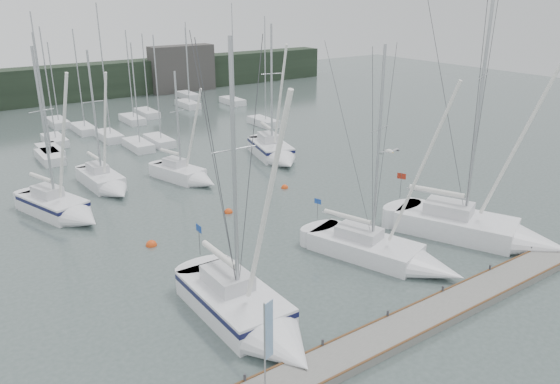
{
  "coord_description": "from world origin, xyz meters",
  "views": [
    {
      "loc": [
        -19.05,
        -19.4,
        15.04
      ],
      "look_at": [
        -1.94,
        5.0,
        3.96
      ],
      "focal_mm": 35.0,
      "sensor_mm": 36.0,
      "label": 1
    }
  ],
  "objects_px": {
    "sailboat_near_center": "(397,257)",
    "buoy_c": "(151,245)",
    "sailboat_near_left": "(253,318)",
    "sailboat_mid_c": "(188,176)",
    "sailboat_mid_b": "(107,184)",
    "buoy_b": "(285,188)",
    "dock_banner": "(267,336)",
    "buoy_a": "(228,212)",
    "sailboat_near_right": "(491,233)",
    "sailboat_mid_a": "(64,209)",
    "sailboat_mid_d": "(276,153)"
  },
  "relations": [
    {
      "from": "buoy_b",
      "to": "sailboat_mid_c",
      "type": "bearing_deg",
      "value": 134.42
    },
    {
      "from": "sailboat_mid_a",
      "to": "dock_banner",
      "type": "xyz_separation_m",
      "value": [
        1.85,
        -22.85,
        1.99
      ]
    },
    {
      "from": "sailboat_near_right",
      "to": "sailboat_mid_b",
      "type": "distance_m",
      "value": 28.78
    },
    {
      "from": "sailboat_mid_a",
      "to": "buoy_c",
      "type": "relative_size",
      "value": 17.83
    },
    {
      "from": "sailboat_mid_c",
      "to": "dock_banner",
      "type": "height_order",
      "value": "sailboat_mid_c"
    },
    {
      "from": "sailboat_mid_d",
      "to": "buoy_a",
      "type": "height_order",
      "value": "sailboat_mid_d"
    },
    {
      "from": "sailboat_near_left",
      "to": "sailboat_near_center",
      "type": "height_order",
      "value": "sailboat_near_left"
    },
    {
      "from": "sailboat_mid_c",
      "to": "sailboat_mid_b",
      "type": "bearing_deg",
      "value": 146.13
    },
    {
      "from": "sailboat_near_center",
      "to": "sailboat_mid_c",
      "type": "height_order",
      "value": "sailboat_near_center"
    },
    {
      "from": "sailboat_near_center",
      "to": "dock_banner",
      "type": "xyz_separation_m",
      "value": [
        -12.07,
        -4.58,
        2.11
      ]
    },
    {
      "from": "buoy_a",
      "to": "buoy_b",
      "type": "distance_m",
      "value": 6.59
    },
    {
      "from": "sailboat_near_right",
      "to": "buoy_b",
      "type": "bearing_deg",
      "value": 83.41
    },
    {
      "from": "sailboat_near_left",
      "to": "sailboat_mid_d",
      "type": "height_order",
      "value": "sailboat_near_left"
    },
    {
      "from": "buoy_b",
      "to": "buoy_c",
      "type": "bearing_deg",
      "value": -163.7
    },
    {
      "from": "sailboat_near_center",
      "to": "sailboat_near_right",
      "type": "xyz_separation_m",
      "value": [
        7.16,
        -1.28,
        0.14
      ]
    },
    {
      "from": "sailboat_mid_d",
      "to": "sailboat_mid_b",
      "type": "bearing_deg",
      "value": -168.74
    },
    {
      "from": "sailboat_mid_b",
      "to": "sailboat_mid_c",
      "type": "distance_m",
      "value": 6.47
    },
    {
      "from": "sailboat_near_center",
      "to": "sailboat_mid_c",
      "type": "relative_size",
      "value": 1.38
    },
    {
      "from": "buoy_a",
      "to": "buoy_b",
      "type": "bearing_deg",
      "value": 16.58
    },
    {
      "from": "sailboat_mid_b",
      "to": "buoy_c",
      "type": "distance_m",
      "value": 11.62
    },
    {
      "from": "sailboat_near_right",
      "to": "sailboat_mid_c",
      "type": "xyz_separation_m",
      "value": [
        -10.57,
        21.44,
        -0.12
      ]
    },
    {
      "from": "sailboat_near_left",
      "to": "buoy_a",
      "type": "xyz_separation_m",
      "value": [
        6.28,
        13.2,
        -0.65
      ]
    },
    {
      "from": "sailboat_mid_d",
      "to": "buoy_c",
      "type": "height_order",
      "value": "sailboat_mid_d"
    },
    {
      "from": "sailboat_near_left",
      "to": "sailboat_mid_c",
      "type": "bearing_deg",
      "value": 71.98
    },
    {
      "from": "sailboat_near_left",
      "to": "dock_banner",
      "type": "xyz_separation_m",
      "value": [
        -1.75,
        -3.87,
        1.96
      ]
    },
    {
      "from": "sailboat_near_left",
      "to": "sailboat_mid_d",
      "type": "xyz_separation_m",
      "value": [
        16.43,
        21.9,
        0.0
      ]
    },
    {
      "from": "sailboat_near_right",
      "to": "buoy_a",
      "type": "height_order",
      "value": "sailboat_near_right"
    },
    {
      "from": "sailboat_near_right",
      "to": "buoy_c",
      "type": "distance_m",
      "value": 21.45
    },
    {
      "from": "sailboat_mid_d",
      "to": "buoy_b",
      "type": "height_order",
      "value": "sailboat_mid_d"
    },
    {
      "from": "sailboat_mid_c",
      "to": "buoy_a",
      "type": "distance_m",
      "value": 7.72
    },
    {
      "from": "sailboat_mid_a",
      "to": "buoy_a",
      "type": "height_order",
      "value": "sailboat_mid_a"
    },
    {
      "from": "sailboat_near_left",
      "to": "buoy_a",
      "type": "distance_m",
      "value": 14.63
    },
    {
      "from": "sailboat_mid_b",
      "to": "buoy_c",
      "type": "bearing_deg",
      "value": -98.4
    },
    {
      "from": "sailboat_near_left",
      "to": "sailboat_mid_b",
      "type": "bearing_deg",
      "value": 88.43
    },
    {
      "from": "sailboat_mid_c",
      "to": "sailboat_mid_d",
      "type": "height_order",
      "value": "sailboat_mid_d"
    },
    {
      "from": "sailboat_mid_c",
      "to": "dock_banner",
      "type": "xyz_separation_m",
      "value": [
        -8.66,
        -24.74,
        2.09
      ]
    },
    {
      "from": "sailboat_mid_a",
      "to": "buoy_c",
      "type": "height_order",
      "value": "sailboat_mid_a"
    },
    {
      "from": "sailboat_mid_b",
      "to": "sailboat_mid_d",
      "type": "relative_size",
      "value": 0.88
    },
    {
      "from": "sailboat_mid_d",
      "to": "buoy_b",
      "type": "relative_size",
      "value": 22.84
    },
    {
      "from": "sailboat_near_left",
      "to": "sailboat_near_right",
      "type": "height_order",
      "value": "sailboat_near_right"
    },
    {
      "from": "sailboat_mid_c",
      "to": "dock_banner",
      "type": "relative_size",
      "value": 2.6
    },
    {
      "from": "sailboat_near_right",
      "to": "buoy_a",
      "type": "relative_size",
      "value": 28.04
    },
    {
      "from": "sailboat_near_center",
      "to": "buoy_b",
      "type": "height_order",
      "value": "sailboat_near_center"
    },
    {
      "from": "sailboat_mid_b",
      "to": "buoy_b",
      "type": "height_order",
      "value": "sailboat_mid_b"
    },
    {
      "from": "buoy_a",
      "to": "dock_banner",
      "type": "relative_size",
      "value": 0.17
    },
    {
      "from": "sailboat_mid_a",
      "to": "sailboat_mid_d",
      "type": "height_order",
      "value": "sailboat_mid_d"
    },
    {
      "from": "sailboat_near_center",
      "to": "buoy_c",
      "type": "distance_m",
      "value": 15.05
    },
    {
      "from": "buoy_a",
      "to": "buoy_c",
      "type": "bearing_deg",
      "value": -163.97
    },
    {
      "from": "sailboat_near_left",
      "to": "sailboat_mid_d",
      "type": "bearing_deg",
      "value": 53.42
    },
    {
      "from": "sailboat_near_center",
      "to": "buoy_a",
      "type": "bearing_deg",
      "value": 89.29
    }
  ]
}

